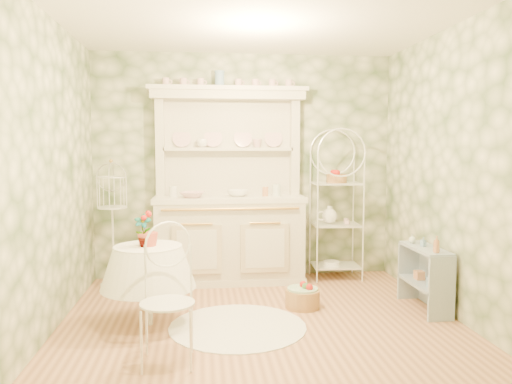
{
  "coord_description": "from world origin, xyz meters",
  "views": [
    {
      "loc": [
        -0.53,
        -4.26,
        1.58
      ],
      "look_at": [
        0.0,
        0.5,
        1.15
      ],
      "focal_mm": 35.0,
      "sensor_mm": 36.0,
      "label": 1
    }
  ],
  "objects": [
    {
      "name": "floor",
      "position": [
        0.0,
        0.0,
        0.0
      ],
      "size": [
        3.6,
        3.6,
        0.0
      ],
      "primitive_type": "plane",
      "color": "tan",
      "rests_on": "ground"
    },
    {
      "name": "ceiling",
      "position": [
        0.0,
        0.0,
        2.7
      ],
      "size": [
        3.6,
        3.6,
        0.0
      ],
      "primitive_type": "plane",
      "color": "white",
      "rests_on": "floor"
    },
    {
      "name": "wall_left",
      "position": [
        -1.8,
        0.0,
        1.35
      ],
      "size": [
        3.6,
        3.6,
        0.0
      ],
      "primitive_type": "plane",
      "color": "beige",
      "rests_on": "floor"
    },
    {
      "name": "wall_right",
      "position": [
        1.8,
        0.0,
        1.35
      ],
      "size": [
        3.6,
        3.6,
        0.0
      ],
      "primitive_type": "plane",
      "color": "beige",
      "rests_on": "floor"
    },
    {
      "name": "wall_back",
      "position": [
        0.0,
        1.8,
        1.35
      ],
      "size": [
        3.6,
        3.6,
        0.0
      ],
      "primitive_type": "plane",
      "color": "beige",
      "rests_on": "floor"
    },
    {
      "name": "wall_front",
      "position": [
        0.0,
        -1.8,
        1.35
      ],
      "size": [
        3.6,
        3.6,
        0.0
      ],
      "primitive_type": "plane",
      "color": "beige",
      "rests_on": "floor"
    },
    {
      "name": "kitchen_dresser",
      "position": [
        -0.2,
        1.52,
        1.15
      ],
      "size": [
        1.87,
        0.61,
        2.29
      ],
      "primitive_type": "cube",
      "color": "silver",
      "rests_on": "floor"
    },
    {
      "name": "bakers_rack",
      "position": [
        1.09,
        1.55,
        0.86
      ],
      "size": [
        0.56,
        0.42,
        1.73
      ],
      "primitive_type": "cube",
      "rotation": [
        0.0,
        0.0,
        -0.06
      ],
      "color": "white",
      "rests_on": "floor"
    },
    {
      "name": "side_shelf",
      "position": [
        1.63,
        0.29,
        0.31
      ],
      "size": [
        0.32,
        0.73,
        0.61
      ],
      "primitive_type": "cube",
      "rotation": [
        0.0,
        0.0,
        -0.08
      ],
      "color": "#94A4B5",
      "rests_on": "floor"
    },
    {
      "name": "round_table",
      "position": [
        -1.0,
        0.15,
        0.38
      ],
      "size": [
        0.73,
        0.73,
        0.77
      ],
      "primitive_type": "cylinder",
      "rotation": [
        0.0,
        0.0,
        0.03
      ],
      "color": "white",
      "rests_on": "floor"
    },
    {
      "name": "cafe_chair",
      "position": [
        -0.78,
        -0.68,
        0.5
      ],
      "size": [
        0.58,
        0.58,
        1.0
      ],
      "primitive_type": "cube",
      "rotation": [
        0.0,
        0.0,
        0.34
      ],
      "color": "white",
      "rests_on": "floor"
    },
    {
      "name": "birdcage_stand",
      "position": [
        -1.52,
        1.43,
        0.67
      ],
      "size": [
        0.33,
        0.33,
        1.34
      ],
      "primitive_type": "cube",
      "rotation": [
        0.0,
        0.0,
        -0.05
      ],
      "color": "white",
      "rests_on": "floor"
    },
    {
      "name": "floor_basket",
      "position": [
        0.46,
        0.47,
        0.11
      ],
      "size": [
        0.41,
        0.41,
        0.21
      ],
      "primitive_type": "cylinder",
      "rotation": [
        0.0,
        0.0,
        -0.28
      ],
      "color": "#A87946",
      "rests_on": "floor"
    },
    {
      "name": "lace_rug",
      "position": [
        -0.22,
        0.0,
        0.01
      ],
      "size": [
        1.38,
        1.38,
        0.01
      ],
      "primitive_type": "cylinder",
      "rotation": [
        0.0,
        0.0,
        0.15
      ],
      "color": "white",
      "rests_on": "floor"
    },
    {
      "name": "bowl_floral",
      "position": [
        -0.62,
        1.43,
        1.02
      ],
      "size": [
        0.34,
        0.34,
        0.07
      ],
      "primitive_type": "imported",
      "rotation": [
        0.0,
        0.0,
        -0.28
      ],
      "color": "white",
      "rests_on": "kitchen_dresser"
    },
    {
      "name": "bowl_white",
      "position": [
        -0.1,
        1.51,
        1.02
      ],
      "size": [
        0.26,
        0.26,
        0.08
      ],
      "primitive_type": "imported",
      "rotation": [
        0.0,
        0.0,
        -0.07
      ],
      "color": "white",
      "rests_on": "kitchen_dresser"
    },
    {
      "name": "cup_left",
      "position": [
        -0.51,
        1.68,
        1.61
      ],
      "size": [
        0.16,
        0.16,
        0.1
      ],
      "primitive_type": "imported",
      "rotation": [
        0.0,
        0.0,
        0.3
      ],
      "color": "white",
      "rests_on": "kitchen_dresser"
    },
    {
      "name": "cup_right",
      "position": [
        0.15,
        1.68,
        1.61
      ],
      "size": [
        0.12,
        0.12,
        0.1
      ],
      "primitive_type": "imported",
      "rotation": [
        0.0,
        0.0,
        0.08
      ],
      "color": "white",
      "rests_on": "kitchen_dresser"
    },
    {
      "name": "potted_geranium",
      "position": [
        -1.03,
        0.1,
        0.85
      ],
      "size": [
        0.16,
        0.11,
        0.29
      ],
      "primitive_type": "imported",
      "rotation": [
        0.0,
        0.0,
        -0.07
      ],
      "color": "#3F7238",
      "rests_on": "round_table"
    },
    {
      "name": "bottle_amber",
      "position": [
        1.61,
        0.04,
        0.68
      ],
      "size": [
        0.06,
        0.06,
        0.16
      ],
      "primitive_type": "imported",
      "rotation": [
        0.0,
        0.0,
        -0.06
      ],
      "color": "tan",
      "rests_on": "side_shelf"
    },
    {
      "name": "bottle_blue",
      "position": [
        1.62,
        0.33,
        0.65
      ],
      "size": [
        0.06,
        0.06,
        0.09
      ],
      "primitive_type": "imported",
      "rotation": [
        0.0,
        0.0,
        0.35
      ],
      "color": "#7197BE",
      "rests_on": "side_shelf"
    },
    {
      "name": "bottle_glass",
      "position": [
        1.59,
        0.5,
        0.65
      ],
      "size": [
        0.1,
        0.1,
        0.1
      ],
      "primitive_type": "imported",
      "rotation": [
        0.0,
        0.0,
        -0.41
      ],
      "color": "silver",
      "rests_on": "side_shelf"
    }
  ]
}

